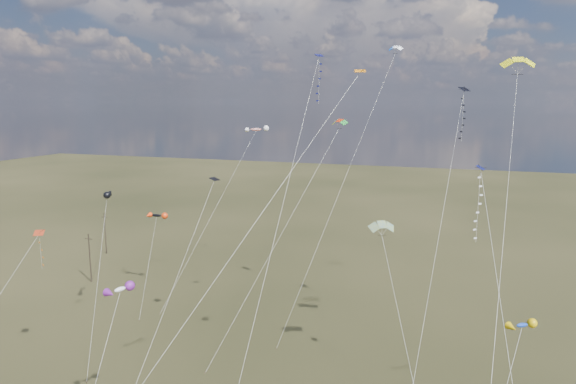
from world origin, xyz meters
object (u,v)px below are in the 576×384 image
(utility_pole_far, at_px, (105,233))
(novelty_black_orange, at_px, (156,216))
(utility_pole_near, at_px, (90,257))
(diamond_black_high, at_px, (460,130))
(parafoil_yellow, at_px, (518,61))

(utility_pole_far, relative_size, novelty_black_orange, 0.63)
(utility_pole_far, bearing_deg, utility_pole_near, -60.26)
(utility_pole_near, xyz_separation_m, novelty_black_orange, (13.29, -0.62, 8.03))
(diamond_black_high, bearing_deg, utility_pole_near, 172.46)
(diamond_black_high, relative_size, parafoil_yellow, 0.92)
(utility_pole_near, height_order, utility_pole_far, same)
(diamond_black_high, distance_m, novelty_black_orange, 45.21)
(utility_pole_far, distance_m, novelty_black_orange, 27.05)
(utility_pole_near, xyz_separation_m, utility_pole_far, (-8.00, 14.00, 0.00))
(utility_pole_far, height_order, diamond_black_high, diamond_black_high)
(utility_pole_near, height_order, novelty_black_orange, novelty_black_orange)
(utility_pole_far, bearing_deg, diamond_black_high, -18.53)
(parafoil_yellow, bearing_deg, diamond_black_high, 121.41)
(diamond_black_high, height_order, novelty_black_orange, diamond_black_high)
(novelty_black_orange, bearing_deg, utility_pole_far, 145.52)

